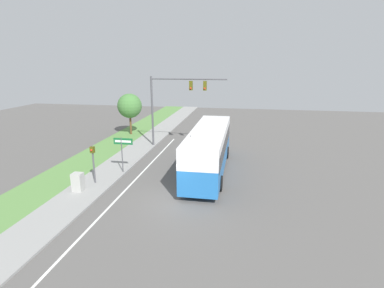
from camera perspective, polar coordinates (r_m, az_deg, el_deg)
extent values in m
plane|color=#565451|center=(19.66, -3.29, -10.15)|extent=(80.00, 80.00, 0.00)
cube|color=gray|center=(21.81, -19.53, -8.23)|extent=(2.80, 80.00, 0.12)
cube|color=#568442|center=(23.51, -26.40, -7.30)|extent=(3.60, 80.00, 0.10)
cube|color=silver|center=(20.72, -13.15, -9.15)|extent=(0.14, 30.00, 0.01)
cube|color=#236BB7|center=(23.80, 3.22, -2.38)|extent=(2.55, 11.82, 1.70)
cube|color=white|center=(23.38, 3.28, 1.24)|extent=(2.55, 11.82, 1.39)
cube|color=black|center=(23.50, 3.26, 0.11)|extent=(2.59, 10.87, 1.05)
cube|color=white|center=(22.34, 3.04, 2.74)|extent=(1.78, 4.14, 0.24)
cylinder|color=black|center=(27.63, 1.60, -1.36)|extent=(0.28, 1.06, 1.06)
cylinder|color=black|center=(27.40, 6.67, -1.61)|extent=(0.28, 1.06, 1.06)
cylinder|color=black|center=(20.81, -1.40, -7.04)|extent=(0.28, 1.06, 1.06)
cylinder|color=black|center=(20.50, 5.38, -7.46)|extent=(0.28, 1.06, 1.06)
cylinder|color=#4C4C51|center=(30.83, -7.57, 6.05)|extent=(0.20, 0.20, 7.14)
cylinder|color=#4C4C51|center=(29.57, -0.70, 12.27)|extent=(7.49, 0.14, 0.14)
cube|color=#47470F|center=(29.56, -0.21, 11.07)|extent=(0.32, 0.28, 0.90)
sphere|color=red|center=(29.40, -0.27, 10.56)|extent=(0.18, 0.18, 0.18)
cube|color=#47470F|center=(29.35, 2.48, 11.02)|extent=(0.32, 0.28, 0.90)
sphere|color=red|center=(29.19, 2.43, 10.51)|extent=(0.18, 0.18, 0.18)
cylinder|color=#4C4C51|center=(22.25, -18.21, -3.94)|extent=(0.12, 0.12, 2.80)
cube|color=#47470F|center=(21.91, -18.46, -1.02)|extent=(0.28, 0.24, 0.44)
sphere|color=red|center=(21.78, -18.64, -1.13)|extent=(0.14, 0.14, 0.14)
cylinder|color=#4C4C51|center=(23.81, -13.17, -2.19)|extent=(0.08, 0.08, 2.92)
cube|color=#145B2D|center=(23.43, -12.99, 0.50)|extent=(1.53, 0.03, 0.49)
cube|color=white|center=(23.42, -13.01, 0.49)|extent=(1.30, 0.01, 0.17)
cube|color=#A8A8A3|center=(21.45, -20.90, -6.79)|extent=(0.68, 0.61, 1.25)
cylinder|color=brown|center=(36.58, -11.61, 3.82)|extent=(0.24, 0.24, 2.56)
sphere|color=#427538|center=(36.23, -11.79, 7.13)|extent=(2.86, 2.86, 2.86)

